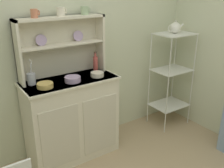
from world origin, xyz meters
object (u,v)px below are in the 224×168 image
object	(u,v)px
cup_terracotta_0	(34,13)
bowl_mixing_large	(45,85)
hutch_cabinet	(72,118)
jam_bottle	(95,63)
utensil_jar	(31,79)
bakers_rack	(172,70)
porcelain_teapot	(175,28)
hutch_shelf_unit	(61,41)

from	to	relation	value
cup_terracotta_0	bowl_mixing_large	size ratio (longest dim) A/B	0.53
hutch_cabinet	cup_terracotta_0	size ratio (longest dim) A/B	12.03
jam_bottle	utensil_jar	size ratio (longest dim) A/B	0.90
bakers_rack	jam_bottle	size ratio (longest dim) A/B	5.65
jam_bottle	porcelain_teapot	size ratio (longest dim) A/B	0.98
hutch_shelf_unit	jam_bottle	size ratio (longest dim) A/B	4.14
hutch_shelf_unit	hutch_cabinet	bearing A→B (deg)	-90.00
bakers_rack	porcelain_teapot	world-z (taller)	porcelain_teapot
cup_terracotta_0	jam_bottle	size ratio (longest dim) A/B	0.37
hutch_shelf_unit	porcelain_teapot	bearing A→B (deg)	-9.50
hutch_cabinet	cup_terracotta_0	bearing A→B (deg)	153.84
hutch_shelf_unit	cup_terracotta_0	size ratio (longest dim) A/B	11.19
hutch_shelf_unit	bakers_rack	xyz separation A→B (m)	(1.40, -0.23, -0.49)
hutch_cabinet	jam_bottle	bearing A→B (deg)	13.57
bakers_rack	bowl_mixing_large	distance (m)	1.69
jam_bottle	cup_terracotta_0	bearing A→B (deg)	176.60
bowl_mixing_large	utensil_jar	xyz separation A→B (m)	(-0.07, 0.15, 0.04)
hutch_shelf_unit	utensil_jar	world-z (taller)	hutch_shelf_unit
hutch_shelf_unit	porcelain_teapot	world-z (taller)	hutch_shelf_unit
hutch_cabinet	hutch_shelf_unit	size ratio (longest dim) A/B	1.07
hutch_cabinet	bakers_rack	size ratio (longest dim) A/B	0.79
bakers_rack	jam_bottle	world-z (taller)	bakers_rack
hutch_cabinet	bowl_mixing_large	world-z (taller)	bowl_mixing_large
bakers_rack	cup_terracotta_0	world-z (taller)	cup_terracotta_0
hutch_cabinet	utensil_jar	bearing A→B (deg)	167.64
bakers_rack	jam_bottle	xyz separation A→B (m)	(-1.04, 0.16, 0.22)
hutch_cabinet	bowl_mixing_large	bearing A→B (deg)	-165.44
hutch_cabinet	porcelain_teapot	xyz separation A→B (m)	(1.40, -0.07, 0.84)
jam_bottle	bowl_mixing_large	bearing A→B (deg)	-165.99
hutch_shelf_unit	cup_terracotta_0	xyz separation A→B (m)	(-0.25, -0.04, 0.29)
jam_bottle	bakers_rack	bearing A→B (deg)	-8.66
bakers_rack	cup_terracotta_0	bearing A→B (deg)	173.27
hutch_cabinet	utensil_jar	xyz separation A→B (m)	(-0.36, 0.08, 0.49)
hutch_cabinet	cup_terracotta_0	world-z (taller)	cup_terracotta_0
bakers_rack	hutch_shelf_unit	bearing A→B (deg)	170.51
hutch_shelf_unit	porcelain_teapot	distance (m)	1.42
hutch_cabinet	porcelain_teapot	world-z (taller)	porcelain_teapot
cup_terracotta_0	jam_bottle	distance (m)	0.83
bakers_rack	hutch_cabinet	bearing A→B (deg)	177.05
porcelain_teapot	utensil_jar	bearing A→B (deg)	175.10
hutch_shelf_unit	bowl_mixing_large	bearing A→B (deg)	-140.22
bowl_mixing_large	porcelain_teapot	world-z (taller)	porcelain_teapot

